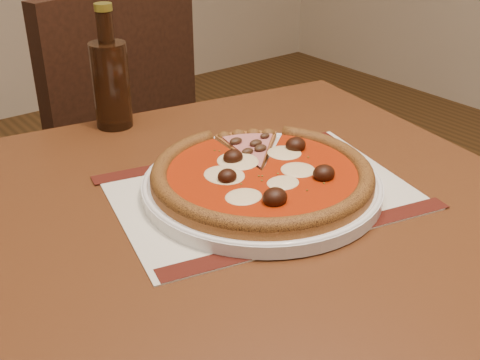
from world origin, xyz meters
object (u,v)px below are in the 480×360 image
plate (262,186)px  bottle (111,80)px  pizza (262,173)px  table (248,266)px  chair_far (101,145)px

plate → bottle: bottle is taller
pizza → bottle: bearing=97.8°
pizza → bottle: 0.36m
plate → pizza: bearing=-116.6°
plate → bottle: bearing=97.9°
table → bottle: bearing=92.0°
pizza → bottle: (-0.05, 0.35, 0.05)m
pizza → chair_far: bearing=83.0°
table → chair_far: size_ratio=0.99×
pizza → table: bearing=-156.1°
chair_far → bottle: 0.52m
table → pizza: (0.04, 0.02, 0.13)m
chair_far → plate: chair_far is taller
chair_far → plate: size_ratio=2.78×
table → plate: size_ratio=2.75×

